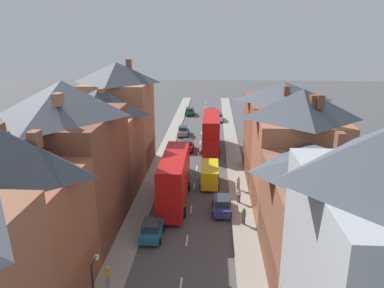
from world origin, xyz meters
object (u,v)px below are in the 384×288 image
car_parked_right_b (190,111)px  pedestrian_mid_left (108,275)px  car_mid_white (152,229)px  car_far_grey (187,145)px  pedestrian_far_right (238,182)px  double_decker_bus_lead (211,131)px  delivery_van (210,174)px  car_parked_left_a (222,204)px  car_mid_black (183,131)px  pedestrian_mid_right (244,215)px  pedestrian_far_left (239,194)px  double_decker_bus_mid_street (174,178)px  car_parked_right_a (212,112)px  car_near_silver (218,117)px

car_parked_right_b → pedestrian_mid_left: 57.64m
car_mid_white → car_far_grey: car_far_grey is taller
pedestrian_far_right → double_decker_bus_lead: bearing=101.8°
car_mid_white → pedestrian_far_right: pedestrian_far_right is taller
delivery_van → double_decker_bus_lead: bearing=90.0°
car_parked_left_a → delivery_van: bearing=100.6°
car_mid_black → delivery_van: 22.28m
delivery_van → pedestrian_far_right: delivery_van is taller
car_mid_white → car_far_grey: (1.30, 25.34, 0.02)m
pedestrian_mid_right → pedestrian_far_left: size_ratio=1.00×
car_parked_right_b → double_decker_bus_lead: bearing=-78.8°
double_decker_bus_lead → pedestrian_mid_right: double_decker_bus_lead is taller
double_decker_bus_mid_street → car_far_grey: bearing=90.0°
car_parked_right_b → car_parked_right_a: bearing=-5.4°
car_mid_black → car_parked_right_b: 16.87m
pedestrian_mid_left → pedestrian_mid_right: same height
pedestrian_mid_left → pedestrian_mid_right: bearing=43.1°
double_decker_bus_mid_street → pedestrian_far_left: (6.72, 0.32, -1.78)m
pedestrian_mid_left → car_mid_black: bearing=87.2°
double_decker_bus_mid_street → pedestrian_mid_left: (-3.27, -13.82, -1.78)m
car_parked_right_a → car_mid_black: bearing=-106.6°
car_mid_black → car_mid_white: car_mid_black is taller
car_parked_right_a → car_parked_right_b: car_parked_right_b is taller
car_far_grey → delivery_van: (3.60, -13.22, 0.50)m
car_far_grey → car_near_silver: bearing=76.2°
double_decker_bus_mid_street → car_parked_right_b: size_ratio=2.47×
double_decker_bus_lead → pedestrian_mid_right: 23.78m
car_mid_black → car_mid_white: 33.85m
car_parked_left_a → car_parked_right_a: (-1.30, 45.07, -0.04)m
double_decker_bus_mid_street → car_far_grey: (0.01, 18.41, -1.98)m
car_near_silver → car_mid_black: (-6.20, -11.51, 0.03)m
car_parked_left_a → car_far_grey: 20.75m
delivery_van → double_decker_bus_mid_street: bearing=-124.8°
delivery_van → pedestrian_mid_right: bearing=-70.9°
car_mid_black → pedestrian_mid_right: (8.19, -31.23, 0.20)m
car_parked_right_a → car_parked_right_b: size_ratio=1.01×
car_near_silver → delivery_van: size_ratio=0.84×
double_decker_bus_lead → car_parked_right_a: size_ratio=2.46×
car_mid_black → pedestrian_mid_right: size_ratio=2.63×
pedestrian_far_right → pedestrian_mid_left: bearing=-120.1°
car_parked_right_b → car_far_grey: bearing=-87.1°
double_decker_bus_mid_street → double_decker_bus_lead: bearing=79.4°
delivery_van → pedestrian_far_right: bearing=-25.2°
car_parked_left_a → delivery_van: (-1.30, 6.94, 0.49)m
pedestrian_mid_left → pedestrian_far_left: (9.99, 14.14, 0.00)m
delivery_van → car_near_silver: bearing=87.8°
double_decker_bus_lead → pedestrian_far_right: 15.95m
double_decker_bus_mid_street → car_far_grey: double_decker_bus_mid_street is taller
car_parked_right_b → pedestrian_far_right: size_ratio=2.71×
car_mid_black → pedestrian_far_left: 27.78m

